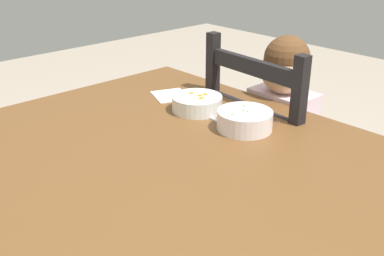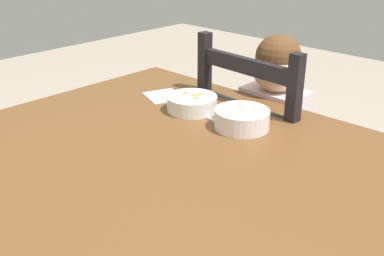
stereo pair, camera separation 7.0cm
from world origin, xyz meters
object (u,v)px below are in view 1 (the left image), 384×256
(dining_chair, at_px, (273,171))
(spoon, at_px, (208,115))
(bowl_of_peas, at_px, (245,120))
(bowl_of_carrots, at_px, (197,103))
(child_figure, at_px, (276,129))
(dining_table, at_px, (189,197))

(dining_chair, bearing_deg, spoon, -96.71)
(spoon, bearing_deg, bowl_of_peas, 4.33)
(bowl_of_carrots, xyz_separation_m, spoon, (0.06, -0.01, -0.02))
(spoon, bearing_deg, dining_chair, 83.29)
(dining_chair, xyz_separation_m, spoon, (-0.04, -0.31, 0.30))
(child_figure, xyz_separation_m, spoon, (-0.04, -0.30, 0.12))
(dining_table, relative_size, bowl_of_peas, 8.73)
(dining_chair, distance_m, spoon, 0.43)
(dining_table, distance_m, bowl_of_peas, 0.29)
(dining_chair, height_order, bowl_of_peas, dining_chair)
(dining_chair, distance_m, bowl_of_carrots, 0.45)
(child_figure, bearing_deg, spoon, -97.53)
(bowl_of_peas, bearing_deg, dining_chair, 109.05)
(dining_chair, bearing_deg, dining_table, -74.70)
(child_figure, xyz_separation_m, bowl_of_peas, (0.10, -0.29, 0.15))
(child_figure, relative_size, spoon, 6.94)
(dining_table, height_order, child_figure, child_figure)
(dining_table, xyz_separation_m, spoon, (-0.19, 0.25, 0.10))
(spoon, bearing_deg, dining_table, -52.92)
(bowl_of_peas, bearing_deg, bowl_of_carrots, 179.98)
(child_figure, xyz_separation_m, bowl_of_carrots, (-0.10, -0.29, 0.14))
(bowl_of_carrots, bearing_deg, dining_chair, 72.23)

